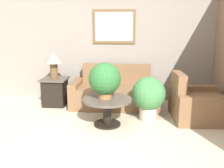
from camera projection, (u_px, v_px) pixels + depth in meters
ground_plane at (103, 152)px, 3.55m from camera, size 20.00×20.00×0.00m
wall_back at (117, 45)px, 5.85m from camera, size 6.46×0.09×2.60m
couch_main at (115, 93)px, 5.52m from camera, size 1.91×0.88×0.90m
armchair at (196, 104)px, 4.75m from camera, size 1.00×1.04×0.90m
coffee_table at (107, 106)px, 4.45m from camera, size 0.88×0.88×0.50m
side_table at (55, 91)px, 5.59m from camera, size 0.56×0.56×0.62m
table_lamp at (53, 60)px, 5.43m from camera, size 0.43×0.43×0.59m
potted_plant_on_table at (105, 79)px, 4.35m from camera, size 0.57×0.57×0.64m
potted_plant_floor at (149, 96)px, 4.67m from camera, size 0.63×0.63×0.83m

